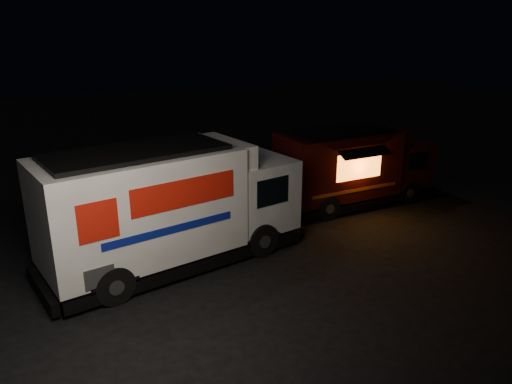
% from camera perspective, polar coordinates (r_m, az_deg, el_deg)
% --- Properties ---
extents(ground, '(80.00, 80.00, 0.00)m').
position_cam_1_polar(ground, '(14.39, -5.35, -9.26)').
color(ground, black).
rests_on(ground, ground).
extents(white_truck, '(8.26, 4.28, 3.57)m').
position_cam_1_polar(white_truck, '(14.51, -9.28, -1.44)').
color(white_truck, white).
rests_on(white_truck, ground).
extents(red_truck, '(6.54, 2.68, 2.99)m').
position_cam_1_polar(red_truck, '(19.62, 11.27, 2.96)').
color(red_truck, '#390A0C').
rests_on(red_truck, ground).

